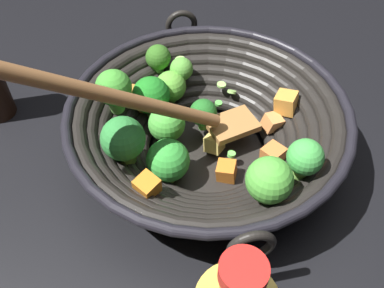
{
  "coord_description": "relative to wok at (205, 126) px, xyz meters",
  "views": [
    {
      "loc": [
        0.3,
        0.29,
        0.5
      ],
      "look_at": [
        0.02,
        -0.01,
        0.03
      ],
      "focal_mm": 40.53,
      "sensor_mm": 36.0,
      "label": 1
    }
  ],
  "objects": [
    {
      "name": "ground_plane",
      "position": [
        -0.0,
        0.0,
        -0.06
      ],
      "size": [
        4.0,
        4.0,
        0.0
      ],
      "primitive_type": "plane",
      "color": "black"
    },
    {
      "name": "wok",
      "position": [
        0.0,
        0.0,
        0.0
      ],
      "size": [
        0.42,
        0.39,
        0.25
      ],
      "color": "black",
      "rests_on": "ground"
    }
  ]
}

